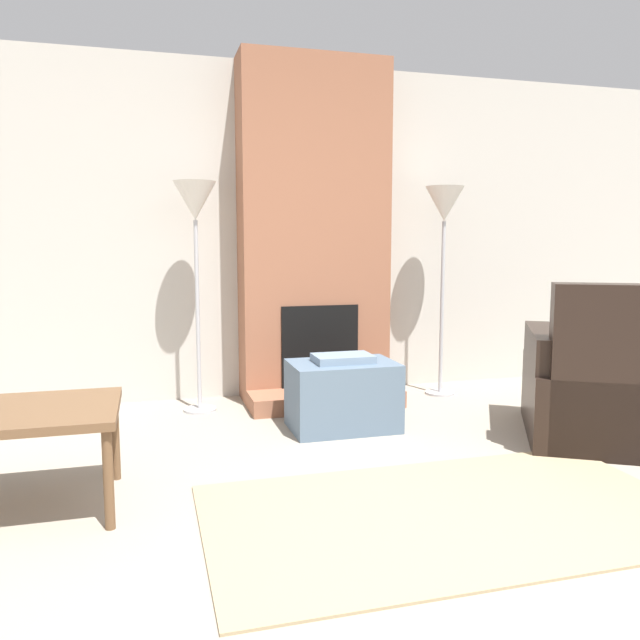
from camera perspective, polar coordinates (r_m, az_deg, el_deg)
The scene contains 9 objects.
ground_plane at distance 2.48m, azimuth 18.71°, elevation -22.70°, with size 24.00×24.00×0.00m, color gray.
wall_back at distance 5.08m, azimuth -1.22°, elevation 7.99°, with size 7.53×0.06×2.60m, color #BCB7AD.
fireplace at distance 4.85m, azimuth -0.53°, elevation 7.34°, with size 1.14×0.72×2.60m.
ottoman at distance 4.12m, azimuth 2.09°, elevation -6.80°, with size 0.69×0.46×0.49m.
armchair at distance 4.22m, azimuth 23.82°, elevation -6.00°, with size 1.18×1.27×0.99m.
side_table at distance 3.13m, azimuth -25.15°, elevation -8.27°, with size 0.79×0.67×0.48m.
floor_lamp_left at distance 4.53m, azimuth -11.33°, elevation 9.44°, with size 0.30×0.30×1.65m.
floor_lamp_right at distance 5.05m, azimuth 11.29°, elevation 9.28°, with size 0.30×0.30×1.66m.
area_rug at distance 3.00m, azimuth 11.92°, elevation -16.86°, with size 2.22×1.23×0.01m, color #9E8966.
Camera 1 is at (-1.25, -1.76, 1.22)m, focal length 35.00 mm.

